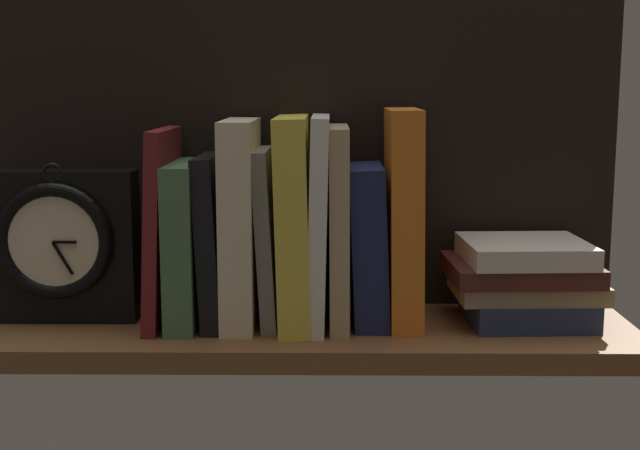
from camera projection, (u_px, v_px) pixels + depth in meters
ground_plane at (294, 334)px, 103.76cm from camera, size 81.17×22.11×2.50cm
back_panel at (297, 143)px, 110.45cm from camera, size 81.17×1.20×41.89cm
book_maroon_dawkins at (162, 227)px, 103.18cm from camera, size 2.74×15.35×23.34cm
book_green_romantic at (186, 243)px, 103.48cm from camera, size 3.46×15.41×19.32cm
book_black_skeptic at (213, 239)px, 103.37cm from camera, size 3.24×13.97×20.28cm
book_cream_twain at (241, 222)px, 103.00cm from camera, size 3.83×14.97×24.34cm
book_gray_chess at (267, 237)px, 103.25cm from camera, size 2.83×12.45×20.97cm
book_yellow_seinlanguage at (292, 221)px, 102.90cm from camera, size 4.31×16.95×24.79cm
book_white_catcher at (318, 221)px, 102.87cm from camera, size 2.58×16.51×24.82cm
book_tan_shortstories at (339, 226)px, 102.94cm from camera, size 2.42×14.68×23.59cm
book_navy_bierce at (368, 245)px, 103.28cm from camera, size 4.90×12.09×19.10cm
book_orange_pandolfini at (403, 217)px, 102.69cm from camera, size 4.11×13.43×25.66cm
framed_clock at (60, 245)px, 103.91cm from camera, size 18.28×6.01×19.41cm
book_stack_side at (524, 280)px, 103.82cm from camera, size 18.43×14.43×10.00cm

